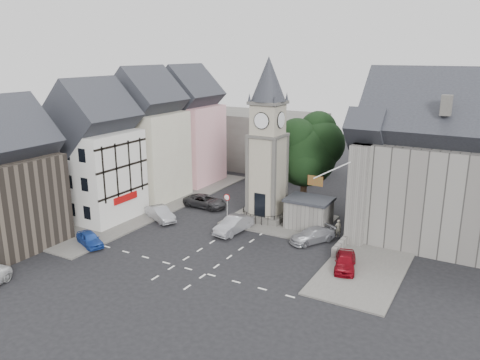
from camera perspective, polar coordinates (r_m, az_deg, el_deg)
The scene contains 24 objects.
ground at distance 42.02m, azimuth -1.68°, elevation -7.96°, with size 120.00×120.00×0.00m, color black.
pavement_west at distance 53.42m, azimuth -9.85°, elevation -2.94°, with size 6.00×30.00×0.14m, color #595651.
pavement_east at distance 44.89m, azimuth 17.18°, elevation -7.01°, with size 6.00×26.00×0.14m, color #595651.
central_island at distance 47.91m, azimuth 4.85°, elevation -4.91°, with size 10.00×8.00×0.16m, color #595651.
road_markings at distance 37.86m, azimuth -6.08°, elevation -10.78°, with size 20.00×8.00×0.01m, color silver.
clock_tower at distance 46.38m, azimuth 3.38°, elevation 4.76°, with size 4.86×4.86×16.25m.
stone_shelter at distance 45.79m, azimuth 8.38°, elevation -4.04°, with size 4.30×3.30×3.08m.
town_tree at distance 50.31m, azimuth 7.95°, elevation 4.15°, with size 7.20×7.20×10.80m.
warning_sign_post at distance 47.21m, azimuth -1.60°, elevation -2.67°, with size 0.70×0.19×2.85m.
terrace_pink at distance 61.35m, azimuth -6.40°, elevation 5.84°, with size 8.10×7.60×12.80m.
terrace_cream at distance 55.18m, azimuth -11.27°, elevation 4.57°, with size 8.10×7.60×12.80m.
terrace_tudor at distance 49.61m, azimuth -17.25°, elevation 2.51°, with size 8.10×7.60×12.00m.
building_sw_stone at distance 45.57m, azimuth -26.66°, elevation -0.64°, with size 8.60×7.60×10.40m.
backdrop_west at distance 70.02m, azimuth 1.78°, elevation 4.96°, with size 20.00×10.00×8.00m, color #4C4944.
east_building at distance 45.36m, azimuth 23.06°, elevation 0.90°, with size 14.40×11.40×12.60m.
east_boundary_wall at distance 47.16m, azimuth 14.45°, elevation -5.22°, with size 0.40×16.00×0.90m, color slate.
flagpole at distance 40.04m, azimuth 11.10°, elevation 1.15°, with size 3.68×0.10×2.74m.
car_west_blue at distance 43.82m, azimuth -17.85°, elevation -6.85°, with size 1.46×3.63×1.24m, color #1D41A0.
car_west_silver at distance 48.43m, azimuth -9.69°, elevation -4.06°, with size 1.51×4.33×1.43m, color gray.
car_west_grey at distance 51.82m, azimuth -4.25°, elevation -2.60°, with size 2.29×4.96×1.38m, color #2C2B2E.
car_island_silver at distance 44.59m, azimuth -0.79°, elevation -5.48°, with size 1.63×4.66×1.54m, color #95969D.
car_island_east at distance 42.97m, azimuth 8.79°, elevation -6.68°, with size 1.80×4.42×1.28m, color #A4A5AC.
car_east_red at distance 38.29m, azimuth 12.71°, elevation -9.68°, with size 1.59×3.95×1.34m, color maroon.
pedestrian at distance 44.45m, azimuth 11.88°, elevation -5.79°, with size 0.62×0.40×1.69m, color beige.
Camera 1 is at (20.11, -32.93, 16.63)m, focal length 35.00 mm.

